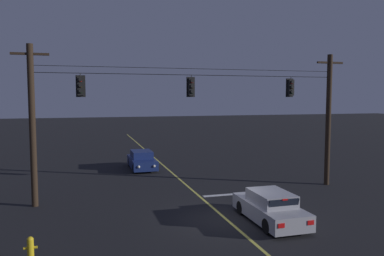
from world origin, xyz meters
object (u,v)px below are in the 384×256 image
(traffic_light_centre, at_px, (291,88))
(car_waiting_near_lane, at_px, (270,208))
(traffic_light_left_inner, at_px, (191,87))
(fire_hydrant, at_px, (30,248))
(car_oncoming_lead, at_px, (142,160))
(traffic_light_leftmost, at_px, (81,86))

(traffic_light_centre, bearing_deg, car_waiting_near_lane, -127.25)
(traffic_light_left_inner, xyz_separation_m, fire_hydrant, (-7.63, -6.82, -5.67))
(car_waiting_near_lane, relative_size, fire_hydrant, 5.15)
(traffic_light_centre, distance_m, car_oncoming_lead, 12.76)
(traffic_light_leftmost, relative_size, traffic_light_left_inner, 1.00)
(car_oncoming_lead, height_order, fire_hydrant, car_oncoming_lead)
(car_oncoming_lead, bearing_deg, traffic_light_leftmost, -117.17)
(traffic_light_leftmost, distance_m, car_waiting_near_lane, 11.11)
(fire_hydrant, bearing_deg, car_oncoming_lead, 68.36)
(car_oncoming_lead, bearing_deg, traffic_light_centre, -47.52)
(traffic_light_centre, bearing_deg, traffic_light_left_inner, 180.00)
(traffic_light_left_inner, bearing_deg, fire_hydrant, -138.21)
(traffic_light_leftmost, relative_size, car_waiting_near_lane, 0.28)
(traffic_light_leftmost, distance_m, traffic_light_centre, 12.15)
(traffic_light_left_inner, relative_size, car_waiting_near_lane, 0.28)
(traffic_light_left_inner, height_order, fire_hydrant, traffic_light_left_inner)
(traffic_light_leftmost, bearing_deg, fire_hydrant, -104.11)
(traffic_light_left_inner, relative_size, traffic_light_centre, 1.00)
(traffic_light_left_inner, xyz_separation_m, traffic_light_centre, (6.23, 0.00, 0.00))
(traffic_light_centre, height_order, car_oncoming_lead, traffic_light_centre)
(car_oncoming_lead, distance_m, fire_hydrant, 16.49)
(traffic_light_left_inner, distance_m, car_waiting_near_lane, 8.01)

